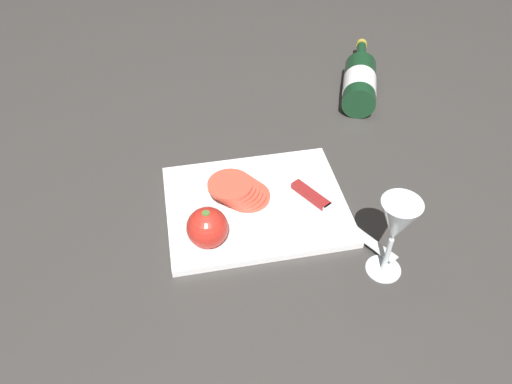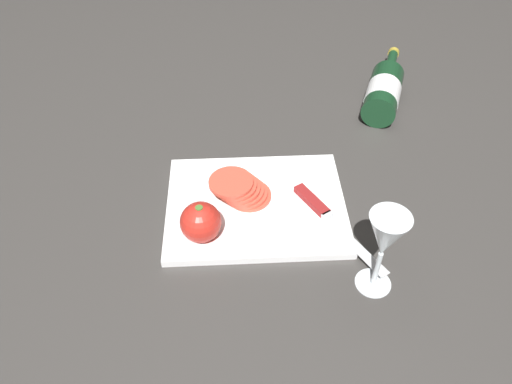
% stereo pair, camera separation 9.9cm
% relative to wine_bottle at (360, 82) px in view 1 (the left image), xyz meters
% --- Properties ---
extents(ground_plane, '(3.00, 3.00, 0.00)m').
position_rel_wine_bottle_xyz_m(ground_plane, '(-0.33, -0.36, -0.04)').
color(ground_plane, '#383533').
extents(cutting_board, '(0.36, 0.28, 0.02)m').
position_rel_wine_bottle_xyz_m(cutting_board, '(-0.34, -0.35, -0.03)').
color(cutting_board, white).
rests_on(cutting_board, ground_plane).
extents(wine_bottle, '(0.16, 0.31, 0.08)m').
position_rel_wine_bottle_xyz_m(wine_bottle, '(0.00, 0.00, 0.00)').
color(wine_bottle, '#14381E').
rests_on(wine_bottle, ground_plane).
extents(wine_glass, '(0.07, 0.07, 0.17)m').
position_rel_wine_bottle_xyz_m(wine_glass, '(-0.14, -0.54, 0.08)').
color(wine_glass, silver).
rests_on(wine_glass, ground_plane).
extents(whole_tomato, '(0.08, 0.08, 0.08)m').
position_rel_wine_bottle_xyz_m(whole_tomato, '(-0.45, -0.43, 0.01)').
color(whole_tomato, red).
rests_on(whole_tomato, cutting_board).
extents(knife, '(0.15, 0.23, 0.01)m').
position_rel_wine_bottle_xyz_m(knife, '(-0.21, -0.38, -0.02)').
color(knife, silver).
rests_on(knife, cutting_board).
extents(tomato_slice_stack_near, '(0.13, 0.09, 0.04)m').
position_rel_wine_bottle_xyz_m(tomato_slice_stack_near, '(-0.37, -0.33, -0.00)').
color(tomato_slice_stack_near, '#DB4C38').
rests_on(tomato_slice_stack_near, cutting_board).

